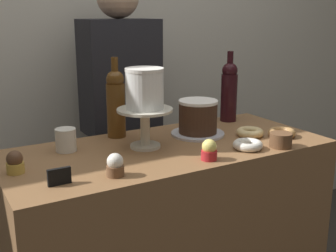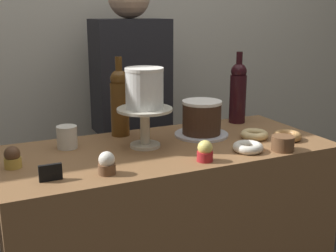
{
  "view_description": "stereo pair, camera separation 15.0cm",
  "coord_description": "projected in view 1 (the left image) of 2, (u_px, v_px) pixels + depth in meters",
  "views": [
    {
      "loc": [
        -0.79,
        -1.36,
        1.43
      ],
      "look_at": [
        0.0,
        0.0,
        1.02
      ],
      "focal_mm": 46.03,
      "sensor_mm": 36.0,
      "label": 1
    },
    {
      "loc": [
        -0.65,
        -1.43,
        1.43
      ],
      "look_at": [
        0.0,
        0.0,
        1.02
      ],
      "focal_mm": 46.03,
      "sensor_mm": 36.0,
      "label": 2
    }
  ],
  "objects": [
    {
      "name": "white_layer_cake",
      "position": [
        145.0,
        88.0,
        1.58
      ],
      "size": [
        0.14,
        0.14,
        0.15
      ],
      "color": "white",
      "rests_on": "cake_stand_pedestal"
    },
    {
      "name": "cupcake_vanilla",
      "position": [
        115.0,
        165.0,
        1.34
      ],
      "size": [
        0.06,
        0.06,
        0.07
      ],
      "color": "brown",
      "rests_on": "display_counter"
    },
    {
      "name": "wine_bottle_amber",
      "position": [
        116.0,
        102.0,
        1.74
      ],
      "size": [
        0.08,
        0.08,
        0.33
      ],
      "color": "#5B3814",
      "rests_on": "display_counter"
    },
    {
      "name": "silver_serving_platter",
      "position": [
        198.0,
        134.0,
        1.8
      ],
      "size": [
        0.22,
        0.22,
        0.01
      ],
      "color": "silver",
      "rests_on": "display_counter"
    },
    {
      "name": "donut_sugar",
      "position": [
        248.0,
        145.0,
        1.61
      ],
      "size": [
        0.11,
        0.11,
        0.03
      ],
      "color": "silver",
      "rests_on": "display_counter"
    },
    {
      "name": "cake_stand_pedestal",
      "position": [
        145.0,
        121.0,
        1.61
      ],
      "size": [
        0.21,
        0.21,
        0.15
      ],
      "color": "beige",
      "rests_on": "display_counter"
    },
    {
      "name": "wine_bottle_dark_red",
      "position": [
        229.0,
        90.0,
        2.0
      ],
      "size": [
        0.08,
        0.08,
        0.33
      ],
      "color": "black",
      "rests_on": "display_counter"
    },
    {
      "name": "chocolate_round_cake",
      "position": [
        198.0,
        116.0,
        1.78
      ],
      "size": [
        0.16,
        0.16,
        0.14
      ],
      "color": "#3D2619",
      "rests_on": "silver_serving_platter"
    },
    {
      "name": "barista_figure",
      "position": [
        122.0,
        133.0,
        2.18
      ],
      "size": [
        0.36,
        0.22,
        1.6
      ],
      "color": "black",
      "rests_on": "ground_plane"
    },
    {
      "name": "cupcake_lemon",
      "position": [
        209.0,
        150.0,
        1.49
      ],
      "size": [
        0.06,
        0.06,
        0.07
      ],
      "color": "red",
      "rests_on": "display_counter"
    },
    {
      "name": "cupcake_chocolate",
      "position": [
        15.0,
        162.0,
        1.37
      ],
      "size": [
        0.06,
        0.06,
        0.07
      ],
      "color": "gold",
      "rests_on": "display_counter"
    },
    {
      "name": "back_wall",
      "position": [
        87.0,
        38.0,
        2.27
      ],
      "size": [
        6.0,
        0.05,
        2.6
      ],
      "color": "beige",
      "rests_on": "ground_plane"
    },
    {
      "name": "donut_maple",
      "position": [
        282.0,
        133.0,
        1.77
      ],
      "size": [
        0.11,
        0.11,
        0.03
      ],
      "color": "#B27F47",
      "rests_on": "display_counter"
    },
    {
      "name": "coffee_cup_ceramic",
      "position": [
        66.0,
        140.0,
        1.58
      ],
      "size": [
        0.08,
        0.08,
        0.08
      ],
      "color": "silver",
      "rests_on": "display_counter"
    },
    {
      "name": "donut_glazed",
      "position": [
        250.0,
        132.0,
        1.78
      ],
      "size": [
        0.11,
        0.11,
        0.03
      ],
      "color": "#E0C17F",
      "rests_on": "display_counter"
    },
    {
      "name": "cookie_stack",
      "position": [
        281.0,
        140.0,
        1.63
      ],
      "size": [
        0.08,
        0.08,
        0.05
      ],
      "color": "brown",
      "rests_on": "display_counter"
    },
    {
      "name": "price_sign_chalkboard",
      "position": [
        59.0,
        176.0,
        1.28
      ],
      "size": [
        0.07,
        0.01,
        0.05
      ],
      "color": "black",
      "rests_on": "display_counter"
    }
  ]
}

